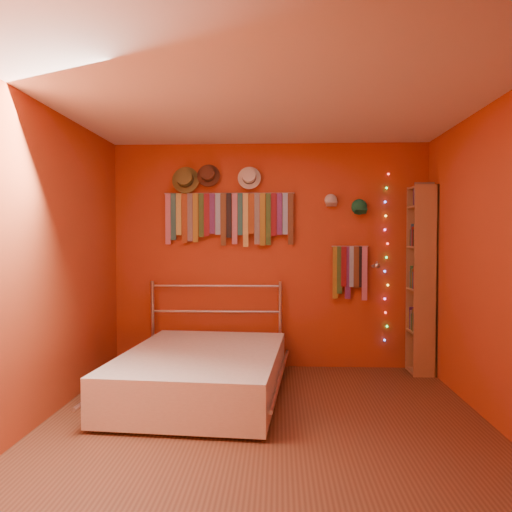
# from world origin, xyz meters

# --- Properties ---
(ground) EXTENTS (3.50, 3.50, 0.00)m
(ground) POSITION_xyz_m (0.00, 0.00, 0.00)
(ground) COLOR #582F1E
(ground) RESTS_ON ground
(back_wall) EXTENTS (3.50, 0.02, 2.50)m
(back_wall) POSITION_xyz_m (0.00, 1.75, 1.25)
(back_wall) COLOR #AC411B
(back_wall) RESTS_ON ground
(right_wall) EXTENTS (0.02, 3.50, 2.50)m
(right_wall) POSITION_xyz_m (1.75, 0.00, 1.25)
(right_wall) COLOR #AC411B
(right_wall) RESTS_ON ground
(left_wall) EXTENTS (0.02, 3.50, 2.50)m
(left_wall) POSITION_xyz_m (-1.75, 0.00, 1.25)
(left_wall) COLOR #AC411B
(left_wall) RESTS_ON ground
(ceiling) EXTENTS (3.50, 3.50, 0.02)m
(ceiling) POSITION_xyz_m (0.00, 0.00, 2.50)
(ceiling) COLOR white
(ceiling) RESTS_ON back_wall
(tie_rack) EXTENTS (1.45, 0.03, 0.60)m
(tie_rack) POSITION_xyz_m (-0.45, 1.69, 1.70)
(tie_rack) COLOR #AEAEB3
(tie_rack) RESTS_ON back_wall
(small_tie_rack) EXTENTS (0.40, 0.03, 0.60)m
(small_tie_rack) POSITION_xyz_m (0.88, 1.69, 1.11)
(small_tie_rack) COLOR #AEAEB3
(small_tie_rack) RESTS_ON back_wall
(fedora_olive) EXTENTS (0.30, 0.16, 0.30)m
(fedora_olive) POSITION_xyz_m (-0.94, 1.65, 2.10)
(fedora_olive) COLOR brown
(fedora_olive) RESTS_ON back_wall
(fedora_brown) EXTENTS (0.26, 0.14, 0.25)m
(fedora_brown) POSITION_xyz_m (-0.68, 1.66, 2.15)
(fedora_brown) COLOR #4B291B
(fedora_brown) RESTS_ON back_wall
(fedora_white) EXTENTS (0.26, 0.14, 0.25)m
(fedora_white) POSITION_xyz_m (-0.23, 1.66, 2.12)
(fedora_white) COLOR silver
(fedora_white) RESTS_ON back_wall
(cap_white) EXTENTS (0.16, 0.20, 0.16)m
(cap_white) POSITION_xyz_m (0.67, 1.70, 1.86)
(cap_white) COLOR silver
(cap_white) RESTS_ON back_wall
(cap_green) EXTENTS (0.18, 0.22, 0.18)m
(cap_green) POSITION_xyz_m (0.98, 1.70, 1.79)
(cap_green) COLOR #166641
(cap_green) RESTS_ON back_wall
(fairy_lights) EXTENTS (0.06, 0.02, 1.86)m
(fairy_lights) POSITION_xyz_m (1.28, 1.71, 1.23)
(fairy_lights) COLOR #FF3333
(fairy_lights) RESTS_ON back_wall
(reading_lamp) EXTENTS (0.06, 0.27, 0.08)m
(reading_lamp) POSITION_xyz_m (1.15, 1.54, 1.15)
(reading_lamp) COLOR #AEAEB3
(reading_lamp) RESTS_ON back_wall
(bookshelf) EXTENTS (0.25, 0.34, 2.00)m
(bookshelf) POSITION_xyz_m (1.66, 1.53, 1.02)
(bookshelf) COLOR #A27949
(bookshelf) RESTS_ON ground
(bed) EXTENTS (1.61, 2.06, 0.97)m
(bed) POSITION_xyz_m (-0.59, 0.64, 0.23)
(bed) COLOR #AEAEB3
(bed) RESTS_ON ground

